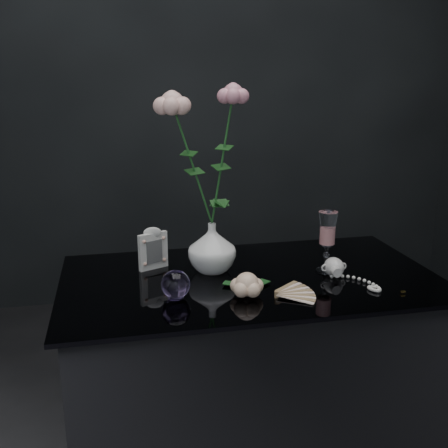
{
  "coord_description": "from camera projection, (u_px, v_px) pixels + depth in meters",
  "views": [
    {
      "loc": [
        -0.36,
        -1.29,
        1.3
      ],
      "look_at": [
        -0.08,
        0.04,
        0.92
      ],
      "focal_mm": 42.0,
      "sensor_mm": 36.0,
      "label": 1
    }
  ],
  "objects": [
    {
      "name": "vase",
      "position": [
        212.0,
        248.0,
        1.5
      ],
      "size": [
        0.17,
        0.17,
        0.14
      ],
      "primitive_type": "imported",
      "rotation": [
        0.0,
        0.0,
        -0.23
      ],
      "color": "white",
      "rests_on": "table"
    },
    {
      "name": "pearl_jar",
      "position": [
        334.0,
        266.0,
        1.47
      ],
      "size": [
        0.19,
        0.2,
        0.06
      ],
      "primitive_type": null,
      "rotation": [
        0.0,
        0.0,
        0.02
      ],
      "color": "silver",
      "rests_on": "table"
    },
    {
      "name": "roses",
      "position": [
        204.0,
        149.0,
        1.42
      ],
      "size": [
        0.24,
        0.11,
        0.43
      ],
      "color": "#FFB7A9",
      "rests_on": "vase"
    },
    {
      "name": "paperweight",
      "position": [
        176.0,
        284.0,
        1.32
      ],
      "size": [
        0.08,
        0.08,
        0.07
      ],
      "primitive_type": null,
      "rotation": [
        0.0,
        0.0,
        -0.07
      ],
      "color": "#9577C1",
      "rests_on": "table"
    },
    {
      "name": "loose_rose",
      "position": [
        247.0,
        285.0,
        1.33
      ],
      "size": [
        0.16,
        0.2,
        0.06
      ],
      "primitive_type": null,
      "rotation": [
        0.0,
        0.0,
        0.1
      ],
      "color": "beige",
      "rests_on": "table"
    },
    {
      "name": "table",
      "position": [
        249.0,
        394.0,
        1.58
      ],
      "size": [
        1.05,
        0.58,
        0.76
      ],
      "color": "black",
      "rests_on": "ground"
    },
    {
      "name": "wine_glass",
      "position": [
        327.0,
        242.0,
        1.49
      ],
      "size": [
        0.07,
        0.07,
        0.18
      ],
      "primitive_type": null,
      "rotation": [
        0.0,
        0.0,
        0.41
      ],
      "color": "white",
      "rests_on": "table"
    },
    {
      "name": "picture_frame",
      "position": [
        153.0,
        248.0,
        1.52
      ],
      "size": [
        0.12,
        0.1,
        0.13
      ],
      "primitive_type": null,
      "rotation": [
        0.0,
        0.0,
        0.42
      ],
      "color": "silver",
      "rests_on": "table"
    },
    {
      "name": "paper_fan",
      "position": [
        277.0,
        294.0,
        1.33
      ],
      "size": [
        0.23,
        0.2,
        0.02
      ],
      "primitive_type": null,
      "rotation": [
        0.0,
        0.0,
        -0.25
      ],
      "color": "#FAEEC8",
      "rests_on": "table"
    }
  ]
}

